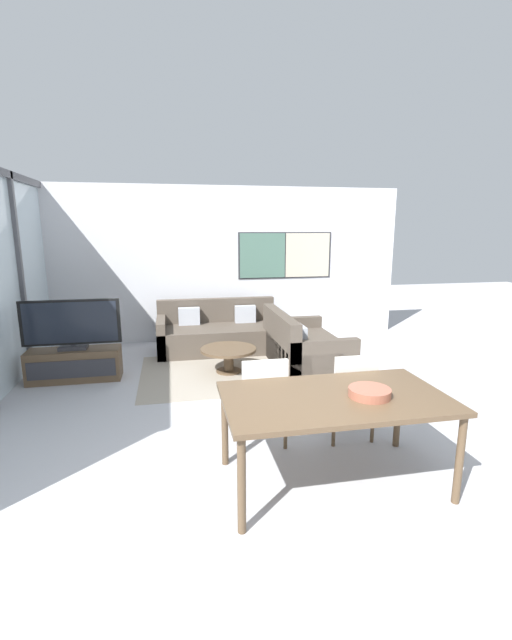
{
  "coord_description": "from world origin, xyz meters",
  "views": [
    {
      "loc": [
        -0.88,
        -2.38,
        2.05
      ],
      "look_at": [
        0.13,
        2.64,
        0.95
      ],
      "focal_mm": 24.0,
      "sensor_mm": 36.0,
      "label": 1
    }
  ],
  "objects": [
    {
      "name": "coffee_table",
      "position": [
        -0.1,
        3.51,
        0.27
      ],
      "size": [
        0.8,
        0.8,
        0.36
      ],
      "color": "brown",
      "rests_on": "ground_plane"
    },
    {
      "name": "area_rug",
      "position": [
        -0.1,
        3.51,
        0.0
      ],
      "size": [
        2.51,
        1.96,
        0.01
      ],
      "color": "gray",
      "rests_on": "ground_plane"
    },
    {
      "name": "ground_plane",
      "position": [
        0.0,
        0.0,
        0.0
      ],
      "size": [
        24.0,
        24.0,
        0.0
      ],
      "primitive_type": "plane",
      "color": "#B2B2B7"
    },
    {
      "name": "dining_table",
      "position": [
        0.36,
        0.61,
        0.69
      ],
      "size": [
        1.77,
        1.01,
        0.76
      ],
      "color": "brown",
      "rests_on": "ground_plane"
    },
    {
      "name": "dining_chair_centre",
      "position": [
        0.79,
        1.29,
        0.5
      ],
      "size": [
        0.46,
        0.46,
        0.89
      ],
      "color": "beige",
      "rests_on": "ground_plane"
    },
    {
      "name": "dining_chair_left",
      "position": [
        -0.08,
        1.33,
        0.5
      ],
      "size": [
        0.46,
        0.46,
        0.89
      ],
      "color": "beige",
      "rests_on": "ground_plane"
    },
    {
      "name": "sofa_main",
      "position": [
        -0.1,
        4.75,
        0.27
      ],
      "size": [
        2.06,
        0.98,
        0.83
      ],
      "color": "#51473D",
      "rests_on": "ground_plane"
    },
    {
      "name": "television",
      "position": [
        -2.22,
        3.6,
        0.78
      ],
      "size": [
        1.28,
        0.2,
        0.68
      ],
      "color": "#2D2D33",
      "rests_on": "tv_console"
    },
    {
      "name": "fruit_bowl",
      "position": [
        0.62,
        0.54,
        0.79
      ],
      "size": [
        0.33,
        0.33,
        0.07
      ],
      "color": "#995642",
      "rests_on": "dining_table"
    },
    {
      "name": "wall_back",
      "position": [
        0.05,
        5.52,
        1.41
      ],
      "size": [
        6.95,
        0.09,
        2.8
      ],
      "color": "silver",
      "rests_on": "ground_plane"
    },
    {
      "name": "sofa_side",
      "position": [
        1.0,
        3.57,
        0.27
      ],
      "size": [
        0.98,
        1.65,
        0.83
      ],
      "rotation": [
        0.0,
        0.0,
        1.57
      ],
      "color": "#51473D",
      "rests_on": "ground_plane"
    },
    {
      "name": "tv_console",
      "position": [
        -2.22,
        3.6,
        0.22
      ],
      "size": [
        1.21,
        0.41,
        0.44
      ],
      "color": "brown",
      "rests_on": "ground_plane"
    }
  ]
}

